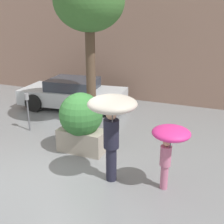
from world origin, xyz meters
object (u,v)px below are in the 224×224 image
(street_tree, at_px, (89,4))
(parked_car_near, at_px, (73,94))
(parking_meter, at_px, (27,104))
(planter_box, at_px, (81,121))
(person_child, at_px, (170,140))
(person_adult, at_px, (112,115))

(street_tree, bearing_deg, parked_car_near, 134.28)
(parked_car_near, relative_size, parking_meter, 3.45)
(planter_box, height_order, person_child, planter_box)
(planter_box, relative_size, parking_meter, 1.33)
(planter_box, bearing_deg, person_child, -19.87)
(person_adult, height_order, parked_car_near, person_adult)
(planter_box, xyz_separation_m, street_tree, (-0.50, 1.61, 3.00))
(street_tree, height_order, parking_meter, street_tree)
(person_child, relative_size, parking_meter, 1.18)
(person_adult, xyz_separation_m, person_child, (1.20, 0.18, -0.42))
(person_child, distance_m, parking_meter, 5.11)
(person_child, bearing_deg, planter_box, -168.37)
(planter_box, xyz_separation_m, parked_car_near, (-2.21, 3.37, -0.33))
(parked_car_near, bearing_deg, street_tree, -142.19)
(person_child, distance_m, street_tree, 4.81)
(person_adult, relative_size, parking_meter, 1.63)
(person_adult, xyz_separation_m, street_tree, (-1.86, 2.72, 2.28))
(person_child, bearing_deg, street_tree, 171.83)
(person_adult, distance_m, parked_car_near, 5.82)
(street_tree, bearing_deg, person_child, -39.67)
(street_tree, xyz_separation_m, parking_meter, (-1.80, -0.97, -3.00))
(street_tree, relative_size, parking_meter, 3.89)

